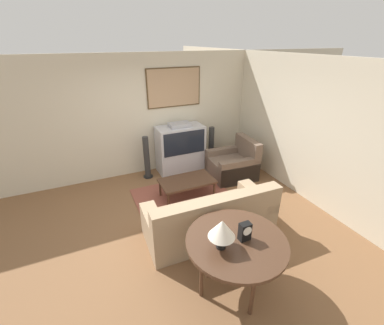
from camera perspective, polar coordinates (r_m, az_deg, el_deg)
ground_plane at (r=4.76m, az=-2.90°, el=-12.40°), size 12.00×12.00×0.00m
wall_back at (r=6.00m, az=-10.66°, el=10.12°), size 12.00×0.10×2.70m
wall_right at (r=5.51m, az=23.33°, el=6.90°), size 0.06×12.00×2.70m
area_rug at (r=5.28m, az=-1.74°, el=-7.95°), size 1.90×1.53×0.01m
tv at (r=6.14m, az=-2.61°, el=3.11°), size 1.10×0.56×1.21m
couch at (r=4.27m, az=4.19°, el=-12.43°), size 2.10×0.94×0.88m
armchair at (r=6.05m, az=9.15°, el=-0.50°), size 1.03×0.95×0.90m
coffee_table at (r=5.16m, az=-1.13°, el=-4.30°), size 1.07×0.61×0.39m
console_table at (r=3.24m, az=9.82°, el=-17.48°), size 1.21×1.21×0.80m
table_lamp at (r=2.91m, az=6.67°, el=-14.46°), size 0.31×0.31×0.37m
mantel_clock at (r=3.15m, az=11.67°, el=-14.79°), size 0.13×0.10×0.23m
speaker_tower_left at (r=5.94m, az=-10.01°, el=0.87°), size 0.23×0.23×1.00m
speaker_tower_right at (r=6.49m, az=4.27°, el=3.41°), size 0.23×0.23×1.00m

